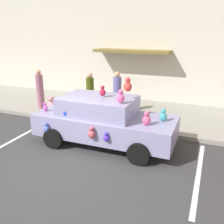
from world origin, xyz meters
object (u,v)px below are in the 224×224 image
(teddy_bear_on_sidewalk, at_px, (51,104))
(pedestrian_by_lamp, at_px, (90,93))
(pedestrian_walking_past, at_px, (40,90))
(plush_covered_car, at_px, (103,120))
(pedestrian_near_shopfront, at_px, (117,94))

(teddy_bear_on_sidewalk, xyz_separation_m, pedestrian_by_lamp, (1.56, 0.64, 0.47))
(teddy_bear_on_sidewalk, height_order, pedestrian_walking_past, pedestrian_walking_past)
(pedestrian_walking_past, bearing_deg, teddy_bear_on_sidewalk, -16.60)
(plush_covered_car, distance_m, pedestrian_walking_past, 4.49)
(plush_covered_car, bearing_deg, pedestrian_near_shopfront, 101.63)
(teddy_bear_on_sidewalk, bearing_deg, plush_covered_car, -29.76)
(pedestrian_by_lamp, bearing_deg, plush_covered_car, -55.66)
(teddy_bear_on_sidewalk, relative_size, pedestrian_near_shopfront, 0.39)
(plush_covered_car, relative_size, pedestrian_walking_past, 2.56)
(teddy_bear_on_sidewalk, bearing_deg, pedestrian_by_lamp, 22.43)
(pedestrian_by_lamp, bearing_deg, pedestrian_walking_past, -168.95)
(teddy_bear_on_sidewalk, bearing_deg, pedestrian_walking_past, 163.40)
(pedestrian_by_lamp, bearing_deg, teddy_bear_on_sidewalk, -157.57)
(plush_covered_car, distance_m, teddy_bear_on_sidewalk, 3.80)
(plush_covered_car, xyz_separation_m, pedestrian_by_lamp, (-1.72, 2.52, 0.13))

